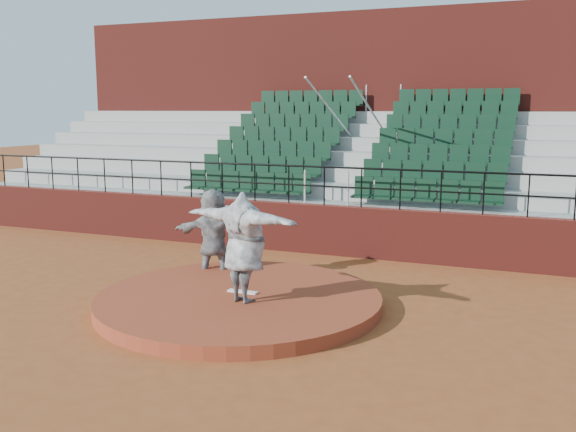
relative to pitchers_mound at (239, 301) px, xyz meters
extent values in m
plane|color=brown|center=(0.00, 0.00, -0.12)|extent=(90.00, 90.00, 0.00)
cylinder|color=maroon|center=(0.00, 0.00, 0.00)|extent=(5.50, 5.50, 0.25)
cube|color=white|center=(0.00, 0.15, 0.14)|extent=(0.60, 0.15, 0.03)
cube|color=maroon|center=(0.00, 5.00, 0.53)|extent=(24.00, 0.30, 1.30)
cylinder|color=black|center=(0.00, 5.00, 2.17)|extent=(24.00, 0.05, 0.05)
cylinder|color=black|center=(0.00, 5.00, 1.68)|extent=(24.00, 0.04, 0.04)
cylinder|color=black|center=(-11.00, 5.00, 1.67)|extent=(0.04, 0.04, 1.00)
cylinder|color=black|center=(-10.00, 5.00, 1.67)|extent=(0.04, 0.04, 1.00)
cylinder|color=black|center=(-9.00, 5.00, 1.67)|extent=(0.04, 0.04, 1.00)
cylinder|color=black|center=(-8.00, 5.00, 1.67)|extent=(0.04, 0.04, 1.00)
cylinder|color=black|center=(-7.00, 5.00, 1.67)|extent=(0.04, 0.04, 1.00)
cylinder|color=black|center=(-6.00, 5.00, 1.67)|extent=(0.04, 0.04, 1.00)
cylinder|color=black|center=(-5.00, 5.00, 1.67)|extent=(0.04, 0.04, 1.00)
cylinder|color=black|center=(-4.00, 5.00, 1.67)|extent=(0.04, 0.04, 1.00)
cylinder|color=black|center=(-3.00, 5.00, 1.67)|extent=(0.04, 0.04, 1.00)
cylinder|color=black|center=(-2.00, 5.00, 1.67)|extent=(0.04, 0.04, 1.00)
cylinder|color=black|center=(-1.00, 5.00, 1.67)|extent=(0.04, 0.04, 1.00)
cylinder|color=black|center=(0.00, 5.00, 1.67)|extent=(0.04, 0.04, 1.00)
cylinder|color=black|center=(1.00, 5.00, 1.67)|extent=(0.04, 0.04, 1.00)
cylinder|color=black|center=(2.00, 5.00, 1.67)|extent=(0.04, 0.04, 1.00)
cylinder|color=black|center=(3.00, 5.00, 1.67)|extent=(0.04, 0.04, 1.00)
cylinder|color=black|center=(4.00, 5.00, 1.67)|extent=(0.04, 0.04, 1.00)
cylinder|color=black|center=(5.00, 5.00, 1.67)|extent=(0.04, 0.04, 1.00)
cylinder|color=black|center=(6.00, 5.00, 1.67)|extent=(0.04, 0.04, 1.00)
cube|color=#9B9B95|center=(0.00, 5.58, 0.53)|extent=(24.00, 0.85, 1.30)
cube|color=black|center=(-2.53, 5.59, 1.54)|extent=(3.85, 0.48, 0.72)
cube|color=black|center=(2.53, 5.59, 1.54)|extent=(3.85, 0.48, 0.72)
cube|color=#9B9B95|center=(0.00, 6.43, 0.73)|extent=(24.00, 0.85, 1.70)
cube|color=black|center=(-2.53, 6.44, 1.94)|extent=(3.85, 0.48, 0.72)
cube|color=black|center=(2.53, 6.44, 1.94)|extent=(3.85, 0.48, 0.72)
cube|color=#9B9B95|center=(0.00, 7.28, 0.93)|extent=(24.00, 0.85, 2.10)
cube|color=black|center=(-2.53, 7.29, 2.33)|extent=(3.85, 0.48, 0.72)
cube|color=black|center=(2.53, 7.29, 2.33)|extent=(3.85, 0.48, 0.72)
cube|color=#9B9B95|center=(0.00, 8.12, 1.12)|extent=(24.00, 0.85, 2.50)
cube|color=black|center=(-2.53, 8.13, 2.73)|extent=(3.85, 0.48, 0.72)
cube|color=black|center=(2.53, 8.13, 2.73)|extent=(3.85, 0.48, 0.72)
cube|color=#9B9B95|center=(0.00, 8.97, 1.33)|extent=(24.00, 0.85, 2.90)
cube|color=black|center=(-2.53, 8.98, 3.14)|extent=(3.85, 0.48, 0.72)
cube|color=black|center=(2.53, 8.98, 3.14)|extent=(3.85, 0.48, 0.72)
cube|color=#9B9B95|center=(0.00, 9.82, 1.52)|extent=(24.00, 0.85, 3.30)
cube|color=black|center=(-2.53, 9.83, 3.53)|extent=(3.85, 0.48, 0.72)
cube|color=black|center=(2.53, 9.83, 3.53)|extent=(3.85, 0.48, 0.72)
cube|color=#9B9B95|center=(0.00, 10.68, 1.73)|extent=(24.00, 0.85, 3.70)
cube|color=black|center=(-2.53, 10.69, 3.94)|extent=(3.85, 0.48, 0.72)
cube|color=black|center=(2.53, 10.69, 3.94)|extent=(3.85, 0.48, 0.72)
cylinder|color=silver|center=(-0.60, 8.12, 3.28)|extent=(0.06, 5.97, 2.46)
cylinder|color=silver|center=(0.60, 8.12, 3.28)|extent=(0.06, 5.97, 2.46)
cube|color=maroon|center=(0.00, 12.60, 3.43)|extent=(24.00, 3.00, 7.10)
imported|color=black|center=(0.29, -0.35, 1.16)|extent=(2.62, 1.27, 2.06)
imported|color=black|center=(-1.44, 1.65, 0.90)|extent=(2.00, 1.03, 2.06)
camera|label=1|loc=(5.41, -10.72, 3.68)|focal=40.00mm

